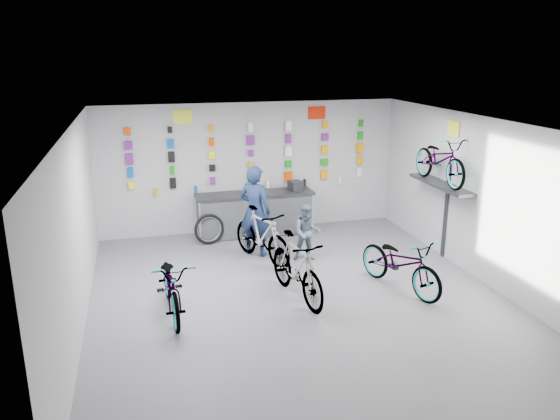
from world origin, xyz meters
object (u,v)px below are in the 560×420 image
object	(u,v)px
counter	(255,214)
bike_right	(401,263)
bike_service	(262,235)
clerk	(255,211)
bike_left	(172,285)
customer	(307,232)
bike_center	(297,268)

from	to	relation	value
counter	bike_right	bearing A→B (deg)	-62.72
bike_service	clerk	xyz separation A→B (m)	(-0.04, 0.43, 0.40)
counter	bike_left	xyz separation A→B (m)	(-2.14, -3.54, 0.01)
bike_right	clerk	size ratio (longest dim) A/B	1.01
customer	clerk	bearing A→B (deg)	159.70
bike_right	bike_center	bearing A→B (deg)	158.66
bike_right	bike_left	bearing A→B (deg)	160.34
counter	bike_left	world-z (taller)	counter
bike_center	clerk	bearing A→B (deg)	85.48
bike_left	bike_right	bearing A→B (deg)	-3.64
counter	clerk	bearing A→B (deg)	-101.98
bike_left	bike_right	world-z (taller)	bike_right
bike_right	bike_service	distance (m)	2.85
bike_left	bike_right	size ratio (longest dim) A/B	0.98
bike_right	customer	bearing A→B (deg)	104.81
clerk	bike_service	bearing A→B (deg)	135.52
counter	clerk	world-z (taller)	clerk
counter	bike_left	bearing A→B (deg)	-121.15
counter	customer	bearing A→B (deg)	-69.46
customer	counter	bearing A→B (deg)	121.75
counter	bike_center	distance (m)	3.52
counter	bike_center	xyz separation A→B (m)	(-0.04, -3.52, 0.08)
bike_left	bike_service	xyz separation A→B (m)	(1.91, 1.86, 0.06)
bike_right	customer	distance (m)	2.14
bike_center	customer	world-z (taller)	customer
bike_service	bike_right	bearing A→B (deg)	-65.35
bike_center	bike_service	size ratio (longest dim) A/B	1.03
counter	bike_center	world-z (taller)	bike_center
bike_service	customer	world-z (taller)	customer
bike_center	bike_service	world-z (taller)	bike_center
counter	bike_left	size ratio (longest dim) A/B	1.43
clerk	bike_center	bearing A→B (deg)	135.87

